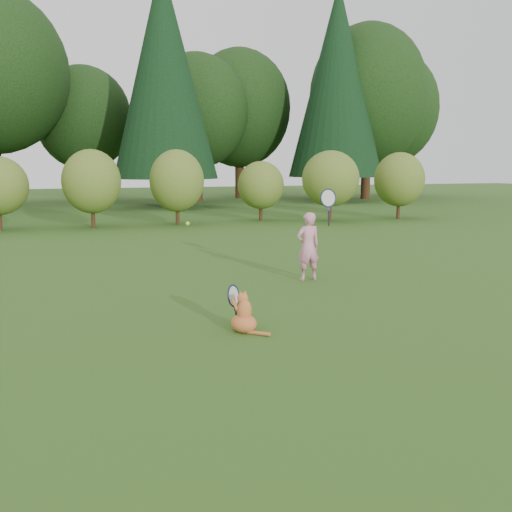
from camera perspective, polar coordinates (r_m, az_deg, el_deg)
name	(u,v)px	position (r m, az deg, el deg)	size (l,w,h in m)	color
ground	(261,310)	(8.71, 0.53, -5.40)	(100.00, 100.00, 0.00)	#1C4914
shrub_row	(137,187)	(21.13, -11.78, 6.75)	(28.00, 3.00, 2.80)	#596C21
woodland_backdrop	(106,59)	(31.51, -14.81, 18.48)	(48.00, 10.00, 15.00)	black
child	(309,245)	(10.89, 5.30, 1.14)	(0.73, 0.44, 1.95)	pink
cat	(243,311)	(7.54, -1.28, -5.49)	(0.50, 0.78, 0.75)	#D15B28
tennis_ball	(188,223)	(10.09, -6.85, 3.25)	(0.07, 0.07, 0.07)	yellow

